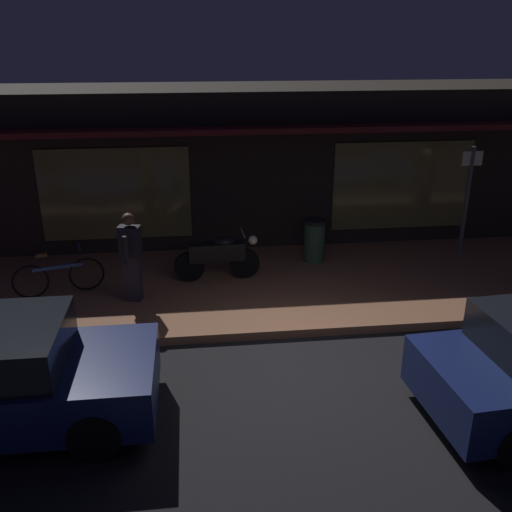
# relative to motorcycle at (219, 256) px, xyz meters

# --- Properties ---
(ground_plane) EXTENTS (60.00, 60.00, 0.00)m
(ground_plane) POSITION_rel_motorcycle_xyz_m (1.09, -3.27, -0.65)
(ground_plane) COLOR black
(sidewalk_slab) EXTENTS (18.00, 4.00, 0.15)m
(sidewalk_slab) POSITION_rel_motorcycle_xyz_m (1.09, -0.27, -0.57)
(sidewalk_slab) COLOR brown
(sidewalk_slab) RESTS_ON ground_plane
(storefront_building) EXTENTS (18.00, 3.30, 3.60)m
(storefront_building) POSITION_rel_motorcycle_xyz_m (1.09, 3.11, 1.16)
(storefront_building) COLOR black
(storefront_building) RESTS_ON ground_plane
(motorcycle) EXTENTS (1.70, 0.55, 0.97)m
(motorcycle) POSITION_rel_motorcycle_xyz_m (0.00, 0.00, 0.00)
(motorcycle) COLOR black
(motorcycle) RESTS_ON sidewalk_slab
(bicycle_parked) EXTENTS (1.62, 0.54, 0.91)m
(bicycle_parked) POSITION_rel_motorcycle_xyz_m (-3.01, -0.37, -0.14)
(bicycle_parked) COLOR black
(bicycle_parked) RESTS_ON sidewalk_slab
(person_photographer) EXTENTS (0.42, 0.61, 1.67)m
(person_photographer) POSITION_rel_motorcycle_xyz_m (-1.60, -0.78, 0.38)
(person_photographer) COLOR #28232D
(person_photographer) RESTS_ON sidewalk_slab
(sign_post) EXTENTS (0.44, 0.09, 2.40)m
(sign_post) POSITION_rel_motorcycle_xyz_m (5.39, 0.73, 0.86)
(sign_post) COLOR #47474C
(sign_post) RESTS_ON sidewalk_slab
(trash_bin) EXTENTS (0.48, 0.48, 0.93)m
(trash_bin) POSITION_rel_motorcycle_xyz_m (2.09, 0.73, -0.03)
(trash_bin) COLOR #2D4C33
(trash_bin) RESTS_ON sidewalk_slab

